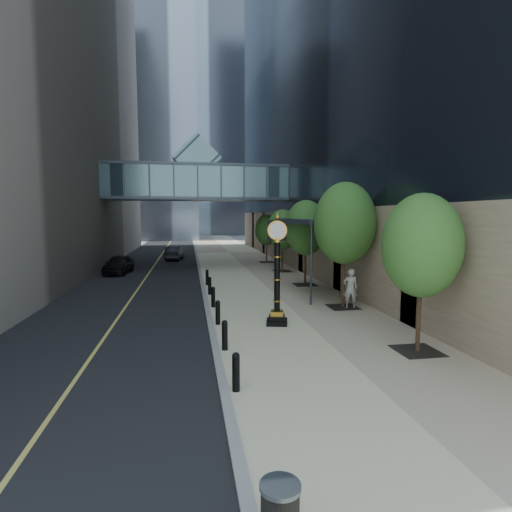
# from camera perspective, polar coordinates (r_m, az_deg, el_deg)

# --- Properties ---
(ground) EXTENTS (320.00, 320.00, 0.00)m
(ground) POSITION_cam_1_polar(r_m,az_deg,el_deg) (10.62, 13.40, -19.72)
(ground) COLOR gray
(ground) RESTS_ON ground
(road) EXTENTS (8.00, 180.00, 0.02)m
(road) POSITION_cam_1_polar(r_m,az_deg,el_deg) (49.11, -13.24, 0.31)
(road) COLOR black
(road) RESTS_ON ground
(sidewalk) EXTENTS (8.00, 180.00, 0.06)m
(sidewalk) POSITION_cam_1_polar(r_m,az_deg,el_deg) (49.24, -3.91, 0.49)
(sidewalk) COLOR beige
(sidewalk) RESTS_ON ground
(curb) EXTENTS (0.25, 180.00, 0.07)m
(curb) POSITION_cam_1_polar(r_m,az_deg,el_deg) (49.01, -8.57, 0.42)
(curb) COLOR gray
(curb) RESTS_ON ground
(distant_tower_a) EXTENTS (24.00, 22.00, 78.00)m
(distant_tower_a) POSITION_cam_1_polar(r_m,az_deg,el_deg) (91.18, -17.28, 27.72)
(distant_tower_a) COLOR #8E9BB3
(distant_tower_a) RESTS_ON ground
(distant_tower_b) EXTENTS (26.00, 24.00, 90.00)m
(distant_tower_b) POSITION_cam_1_polar(r_m,az_deg,el_deg) (112.14, -2.65, 26.90)
(distant_tower_b) COLOR #8E9BB3
(distant_tower_b) RESTS_ON ground
(distant_tower_c) EXTENTS (22.00, 22.00, 65.00)m
(distant_tower_c) POSITION_cam_1_polar(r_m,az_deg,el_deg) (131.82, -10.84, 17.91)
(distant_tower_c) COLOR #8E9BB3
(distant_tower_c) RESTS_ON ground
(skywalk) EXTENTS (17.00, 4.20, 5.80)m
(skywalk) POSITION_cam_1_polar(r_m,az_deg,el_deg) (36.94, -8.40, 10.63)
(skywalk) COLOR #45626E
(skywalk) RESTS_ON ground
(entrance_canopy) EXTENTS (3.00, 8.00, 4.38)m
(entrance_canopy) POSITION_cam_1_polar(r_m,az_deg,el_deg) (23.94, 8.23, 4.87)
(entrance_canopy) COLOR #383F44
(entrance_canopy) RESTS_ON ground
(bollard_row) EXTENTS (0.20, 16.20, 0.90)m
(bollard_row) POSITION_cam_1_polar(r_m,az_deg,el_deg) (18.28, -5.84, -7.00)
(bollard_row) COLOR black
(bollard_row) RESTS_ON sidewalk
(street_trees) EXTENTS (2.97, 28.39, 6.11)m
(street_trees) POSITION_cam_1_polar(r_m,az_deg,el_deg) (24.35, 8.21, 3.77)
(street_trees) COLOR black
(street_trees) RESTS_ON sidewalk
(street_clock) EXTENTS (1.02, 1.02, 4.51)m
(street_clock) POSITION_cam_1_polar(r_m,az_deg,el_deg) (16.41, 3.03, -3.10)
(street_clock) COLOR black
(street_clock) RESTS_ON sidewalk
(pedestrian) EXTENTS (0.80, 0.62, 1.94)m
(pedestrian) POSITION_cam_1_polar(r_m,az_deg,el_deg) (19.96, 13.34, -4.52)
(pedestrian) COLOR #B4B0A5
(pedestrian) RESTS_ON sidewalk
(car_near) EXTENTS (2.13, 4.43, 1.46)m
(car_near) POSITION_cam_1_polar(r_m,az_deg,el_deg) (33.15, -19.03, -1.12)
(car_near) COLOR black
(car_near) RESTS_ON road
(car_far) EXTENTS (1.95, 4.29, 1.36)m
(car_far) POSITION_cam_1_polar(r_m,az_deg,el_deg) (42.09, -11.56, 0.41)
(car_far) COLOR #222227
(car_far) RESTS_ON road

